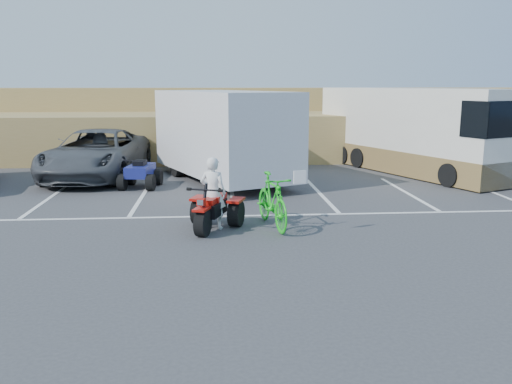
{
  "coord_description": "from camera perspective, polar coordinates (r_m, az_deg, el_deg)",
  "views": [
    {
      "loc": [
        -0.51,
        -11.02,
        3.32
      ],
      "look_at": [
        0.37,
        0.5,
        1.0
      ],
      "focal_mm": 38.0,
      "sensor_mm": 36.0,
      "label": 1
    }
  ],
  "objects": [
    {
      "name": "rider",
      "position": [
        12.53,
        -4.55,
        -0.1
      ],
      "size": [
        0.71,
        0.58,
        1.68
      ],
      "primitive_type": "imported",
      "rotation": [
        0.0,
        0.0,
        2.81
      ],
      "color": "white",
      "rests_on": "ground"
    },
    {
      "name": "rv_motorhome",
      "position": [
        21.46,
        15.89,
        5.65
      ],
      "size": [
        5.39,
        8.8,
        3.11
      ],
      "rotation": [
        0.0,
        0.0,
        0.4
      ],
      "color": "silver",
      "rests_on": "ground"
    },
    {
      "name": "cargo_trailer",
      "position": [
        18.57,
        -3.49,
        6.21
      ],
      "size": [
        5.03,
        7.09,
        3.07
      ],
      "rotation": [
        0.0,
        0.0,
        0.41
      ],
      "color": "silver",
      "rests_on": "ground"
    },
    {
      "name": "green_dirt_bike",
      "position": [
        12.64,
        1.71,
        -0.91
      ],
      "size": [
        1.01,
        2.2,
        1.27
      ],
      "primitive_type": "imported",
      "rotation": [
        0.0,
        0.0,
        0.2
      ],
      "color": "#14BF19",
      "rests_on": "ground"
    },
    {
      "name": "red_trike_atv",
      "position": [
        12.59,
        -4.72,
        -3.98
      ],
      "size": [
        1.69,
        1.94,
        1.06
      ],
      "primitive_type": null,
      "rotation": [
        0.0,
        0.0,
        -0.33
      ],
      "color": "#A61009",
      "rests_on": "ground"
    },
    {
      "name": "quad_atv_green",
      "position": [
        18.2,
        -3.07,
        0.82
      ],
      "size": [
        1.31,
        1.55,
        0.87
      ],
      "primitive_type": null,
      "rotation": [
        0.0,
        0.0,
        0.26
      ],
      "color": "#145914",
      "rests_on": "ground"
    },
    {
      "name": "grey_pickup",
      "position": [
        20.2,
        -16.46,
        3.87
      ],
      "size": [
        3.39,
        6.38,
        1.71
      ],
      "primitive_type": "imported",
      "rotation": [
        0.0,
        0.0,
        -0.09
      ],
      "color": "#45474C",
      "rests_on": "ground"
    },
    {
      "name": "parking_stripes",
      "position": [
        15.51,
        0.8,
        -1.0
      ],
      "size": [
        28.0,
        5.16,
        0.01
      ],
      "color": "white",
      "rests_on": "ground"
    },
    {
      "name": "grass_embankment",
      "position": [
        26.57,
        -3.31,
        7.24
      ],
      "size": [
        40.0,
        8.5,
        3.1
      ],
      "color": "olive",
      "rests_on": "ground"
    },
    {
      "name": "quad_atv_blue",
      "position": [
        18.0,
        -12.01,
        0.47
      ],
      "size": [
        1.33,
        1.66,
        0.99
      ],
      "primitive_type": null,
      "rotation": [
        0.0,
        0.0,
        -0.14
      ],
      "color": "navy",
      "rests_on": "ground"
    },
    {
      "name": "ground",
      "position": [
        11.52,
        -1.67,
        -5.4
      ],
      "size": [
        100.0,
        100.0,
        0.0
      ],
      "primitive_type": "plane",
      "color": "#39393C",
      "rests_on": "ground"
    }
  ]
}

